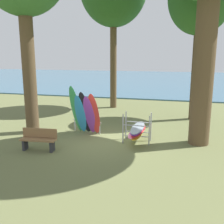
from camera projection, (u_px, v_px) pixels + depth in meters
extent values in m
plane|color=#60663D|center=(104.00, 140.00, 11.38)|extent=(80.00, 80.00, 0.00)
cube|color=#38607A|center=(159.00, 79.00, 38.58)|extent=(80.00, 36.00, 0.10)
cylinder|color=brown|center=(29.00, 66.00, 11.93)|extent=(0.61, 0.61, 6.31)
cylinder|color=brown|center=(204.00, 58.00, 10.25)|extent=(0.84, 0.84, 7.09)
cylinder|color=#4C3823|center=(195.00, 71.00, 14.59)|extent=(0.43, 0.43, 5.55)
cylinder|color=brown|center=(113.00, 60.00, 17.83)|extent=(0.44, 0.44, 6.57)
ellipsoid|color=#339E56|center=(76.00, 109.00, 12.28)|extent=(0.70, 0.82, 2.29)
ellipsoid|color=#2D8ED1|center=(80.00, 114.00, 12.24)|extent=(0.62, 0.69, 1.87)
ellipsoid|color=black|center=(85.00, 113.00, 12.13)|extent=(0.62, 0.77, 2.04)
ellipsoid|color=purple|center=(89.00, 115.00, 12.06)|extent=(0.63, 0.76, 1.86)
ellipsoid|color=red|center=(94.00, 114.00, 11.96)|extent=(0.61, 0.73, 1.99)
cylinder|color=#9EA0A5|center=(75.00, 125.00, 12.82)|extent=(0.04, 0.04, 0.55)
cylinder|color=#9EA0A5|center=(100.00, 129.00, 12.22)|extent=(0.04, 0.04, 0.55)
cylinder|color=#9EA0A5|center=(87.00, 121.00, 12.46)|extent=(1.54, 0.35, 0.04)
cylinder|color=#9EA0A5|center=(123.00, 129.00, 10.92)|extent=(0.05, 0.05, 1.25)
cylinder|color=#9EA0A5|center=(149.00, 131.00, 10.65)|extent=(0.05, 0.05, 1.25)
cylinder|color=#9EA0A5|center=(126.00, 125.00, 11.49)|extent=(0.05, 0.05, 1.25)
cylinder|color=#9EA0A5|center=(151.00, 127.00, 11.22)|extent=(0.05, 0.05, 1.25)
cylinder|color=#9EA0A5|center=(136.00, 136.00, 10.85)|extent=(1.10, 0.04, 0.04)
cylinder|color=#9EA0A5|center=(136.00, 126.00, 10.75)|extent=(1.10, 0.04, 0.04)
cylinder|color=#9EA0A5|center=(138.00, 132.00, 11.41)|extent=(1.10, 0.04, 0.04)
cylinder|color=#9EA0A5|center=(138.00, 122.00, 11.32)|extent=(1.10, 0.04, 0.04)
ellipsoid|color=yellow|center=(137.00, 133.00, 11.13)|extent=(0.58, 2.12, 0.06)
ellipsoid|color=pink|center=(137.00, 132.00, 11.11)|extent=(0.66, 2.13, 0.06)
ellipsoid|color=red|center=(138.00, 130.00, 11.08)|extent=(0.57, 2.11, 0.06)
ellipsoid|color=purple|center=(137.00, 129.00, 11.08)|extent=(0.54, 2.11, 0.06)
ellipsoid|color=gray|center=(138.00, 128.00, 11.06)|extent=(0.50, 2.10, 0.06)
cube|color=#2D2D33|center=(25.00, 145.00, 10.23)|extent=(0.13, 0.33, 0.42)
cube|color=#2D2D33|center=(52.00, 146.00, 10.04)|extent=(0.13, 0.33, 0.42)
cube|color=olive|center=(38.00, 140.00, 10.08)|extent=(1.43, 0.52, 0.06)
cube|color=olive|center=(40.00, 133.00, 10.21)|extent=(1.40, 0.18, 0.36)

